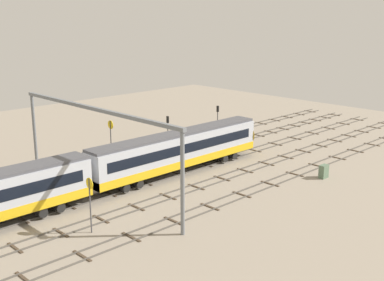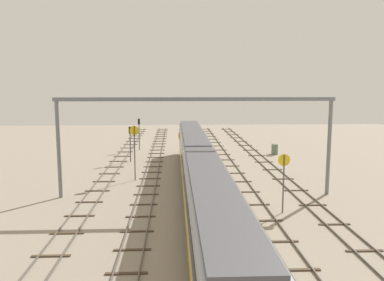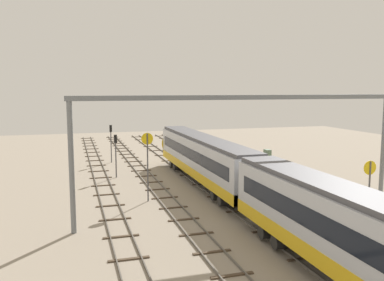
{
  "view_description": "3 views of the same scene",
  "coord_description": "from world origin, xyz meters",
  "px_view_note": "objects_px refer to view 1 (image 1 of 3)",
  "views": [
    {
      "loc": [
        -40.27,
        -41.02,
        18.37
      ],
      "look_at": [
        0.3,
        0.22,
        3.48
      ],
      "focal_mm": 46.94,
      "sensor_mm": 36.0,
      "label": 1
    },
    {
      "loc": [
        -49.9,
        2.18,
        10.65
      ],
      "look_at": [
        1.88,
        -0.11,
        3.11
      ],
      "focal_mm": 37.22,
      "sensor_mm": 36.0,
      "label": 2
    },
    {
      "loc": [
        -41.18,
        12.76,
        9.8
      ],
      "look_at": [
        5.77,
        -1.24,
        3.53
      ],
      "focal_mm": 37.98,
      "sensor_mm": 36.0,
      "label": 3
    }
  ],
  "objects_px": {
    "signal_light_trackside_departure": "(168,128)",
    "signal_light_trackside_approach": "(218,118)",
    "overhead_gantry": "(94,127)",
    "speed_sign_near_foreground": "(90,197)",
    "train": "(92,174)",
    "speed_sign_mid_trackside": "(111,138)",
    "relay_cabinet": "(324,171)"
  },
  "relations": [
    {
      "from": "train",
      "to": "speed_sign_mid_trackside",
      "type": "xyz_separation_m",
      "value": [
        7.02,
        6.56,
        1.3
      ]
    },
    {
      "from": "speed_sign_near_foreground",
      "to": "speed_sign_mid_trackside",
      "type": "xyz_separation_m",
      "value": [
        11.67,
        13.25,
        0.69
      ]
    },
    {
      "from": "signal_light_trackside_approach",
      "to": "relay_cabinet",
      "type": "xyz_separation_m",
      "value": [
        -4.62,
        -20.66,
        -2.49
      ]
    },
    {
      "from": "signal_light_trackside_departure",
      "to": "speed_sign_mid_trackside",
      "type": "bearing_deg",
      "value": -171.1
    },
    {
      "from": "speed_sign_near_foreground",
      "to": "signal_light_trackside_approach",
      "type": "bearing_deg",
      "value": 24.64
    },
    {
      "from": "speed_sign_near_foreground",
      "to": "speed_sign_mid_trackside",
      "type": "distance_m",
      "value": 17.68
    },
    {
      "from": "signal_light_trackside_approach",
      "to": "signal_light_trackside_departure",
      "type": "relative_size",
      "value": 1.05
    },
    {
      "from": "train",
      "to": "overhead_gantry",
      "type": "height_order",
      "value": "overhead_gantry"
    },
    {
      "from": "train",
      "to": "relay_cabinet",
      "type": "relative_size",
      "value": 32.99
    },
    {
      "from": "overhead_gantry",
      "to": "speed_sign_near_foreground",
      "type": "xyz_separation_m",
      "value": [
        -5.29,
        -6.9,
        -4.07
      ]
    },
    {
      "from": "speed_sign_near_foreground",
      "to": "train",
      "type": "bearing_deg",
      "value": 55.19
    },
    {
      "from": "overhead_gantry",
      "to": "speed_sign_near_foreground",
      "type": "relative_size",
      "value": 5.26
    },
    {
      "from": "overhead_gantry",
      "to": "signal_light_trackside_departure",
      "type": "bearing_deg",
      "value": 25.38
    },
    {
      "from": "train",
      "to": "speed_sign_near_foreground",
      "type": "bearing_deg",
      "value": -124.81
    },
    {
      "from": "signal_light_trackside_departure",
      "to": "signal_light_trackside_approach",
      "type": "bearing_deg",
      "value": -2.29
    },
    {
      "from": "speed_sign_mid_trackside",
      "to": "signal_light_trackside_approach",
      "type": "bearing_deg",
      "value": 3.61
    },
    {
      "from": "overhead_gantry",
      "to": "speed_sign_mid_trackside",
      "type": "distance_m",
      "value": 9.62
    },
    {
      "from": "speed_sign_mid_trackside",
      "to": "signal_light_trackside_approach",
      "type": "distance_m",
      "value": 20.02
    },
    {
      "from": "train",
      "to": "overhead_gantry",
      "type": "distance_m",
      "value": 4.73
    },
    {
      "from": "train",
      "to": "signal_light_trackside_departure",
      "type": "distance_m",
      "value": 19.31
    },
    {
      "from": "speed_sign_mid_trackside",
      "to": "relay_cabinet",
      "type": "xyz_separation_m",
      "value": [
        15.35,
        -19.4,
        -3.19
      ]
    },
    {
      "from": "train",
      "to": "speed_sign_mid_trackside",
      "type": "bearing_deg",
      "value": 43.06
    },
    {
      "from": "speed_sign_near_foreground",
      "to": "signal_light_trackside_approach",
      "type": "xyz_separation_m",
      "value": [
        31.64,
        14.51,
        -0.01
      ]
    },
    {
      "from": "signal_light_trackside_departure",
      "to": "relay_cabinet",
      "type": "xyz_separation_m",
      "value": [
        4.89,
        -21.04,
        -2.35
      ]
    },
    {
      "from": "train",
      "to": "signal_light_trackside_departure",
      "type": "relative_size",
      "value": 10.53
    },
    {
      "from": "overhead_gantry",
      "to": "signal_light_trackside_approach",
      "type": "bearing_deg",
      "value": 16.11
    },
    {
      "from": "overhead_gantry",
      "to": "relay_cabinet",
      "type": "bearing_deg",
      "value": -30.97
    },
    {
      "from": "speed_sign_mid_trackside",
      "to": "relay_cabinet",
      "type": "relative_size",
      "value": 3.95
    },
    {
      "from": "speed_sign_near_foreground",
      "to": "speed_sign_mid_trackside",
      "type": "bearing_deg",
      "value": 48.63
    },
    {
      "from": "overhead_gantry",
      "to": "speed_sign_near_foreground",
      "type": "height_order",
      "value": "overhead_gantry"
    },
    {
      "from": "signal_light_trackside_approach",
      "to": "speed_sign_mid_trackside",
      "type": "bearing_deg",
      "value": -176.39
    },
    {
      "from": "train",
      "to": "speed_sign_near_foreground",
      "type": "height_order",
      "value": "train"
    }
  ]
}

